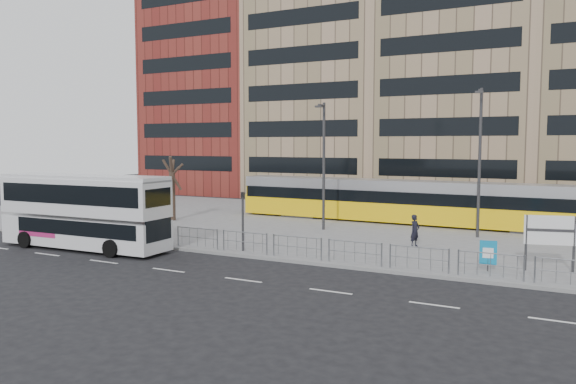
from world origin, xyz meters
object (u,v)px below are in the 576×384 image
at_px(station_sign, 550,233).
at_px(lamp_post_west, 323,161).
at_px(lamp_post_east, 480,157).
at_px(tram, 408,202).
at_px(traffic_light_west, 243,213).
at_px(ad_panel, 488,253).
at_px(double_decker_bus, 84,209).
at_px(bare_tree, 172,155).
at_px(pedestrian, 415,231).

bearing_deg(station_sign, lamp_post_west, 141.67).
bearing_deg(lamp_post_east, tram, 143.68).
bearing_deg(tram, lamp_post_east, -35.04).
height_order(traffic_light_west, lamp_post_east, lamp_post_east).
relative_size(station_sign, ad_panel, 1.82).
distance_m(double_decker_bus, bare_tree, 11.13).
distance_m(tram, station_sign, 15.18).
bearing_deg(traffic_light_west, ad_panel, 13.77).
relative_size(ad_panel, lamp_post_east, 0.15).
distance_m(double_decker_bus, pedestrian, 18.06).
height_order(pedestrian, lamp_post_east, lamp_post_east).
distance_m(tram, ad_panel, 14.84).
bearing_deg(double_decker_bus, ad_panel, 8.65).
height_order(pedestrian, bare_tree, bare_tree).
bearing_deg(double_decker_bus, lamp_post_west, 49.34).
relative_size(tram, pedestrian, 14.63).
relative_size(traffic_light_west, lamp_post_east, 0.35).
distance_m(pedestrian, lamp_post_west, 8.42).
bearing_deg(station_sign, bare_tree, 154.62).
xyz_separation_m(double_decker_bus, bare_tree, (-2.43, 10.51, 2.75)).
distance_m(traffic_light_west, lamp_post_west, 8.96).
bearing_deg(ad_panel, lamp_post_east, 90.08).
xyz_separation_m(double_decker_bus, pedestrian, (16.06, 8.18, -1.16)).
bearing_deg(double_decker_bus, traffic_light_west, 16.97).
bearing_deg(lamp_post_west, station_sign, -25.33).
bearing_deg(traffic_light_west, station_sign, 17.62).
height_order(tram, bare_tree, bare_tree).
xyz_separation_m(tram, station_sign, (9.50, -11.84, 0.20)).
distance_m(tram, pedestrian, 9.07).
distance_m(double_decker_bus, lamp_post_west, 14.86).
bearing_deg(lamp_post_east, ad_panel, -78.59).
xyz_separation_m(double_decker_bus, station_sign, (22.84, 4.96, -0.32)).
distance_m(double_decker_bus, station_sign, 23.38).
relative_size(tram, bare_tree, 3.80).
relative_size(traffic_light_west, bare_tree, 0.46).
height_order(double_decker_bus, bare_tree, bare_tree).
relative_size(ad_panel, bare_tree, 0.20).
xyz_separation_m(tram, pedestrian, (2.73, -8.62, -0.64)).
distance_m(lamp_post_west, bare_tree, 11.66).
distance_m(tram, lamp_post_east, 7.32).
bearing_deg(double_decker_bus, station_sign, 10.40).
xyz_separation_m(ad_panel, bare_tree, (-22.88, 6.71, 4.00)).
bearing_deg(pedestrian, lamp_post_west, 85.89).
height_order(double_decker_bus, traffic_light_west, double_decker_bus).
distance_m(ad_panel, lamp_post_west, 14.10).
bearing_deg(traffic_light_west, lamp_post_west, 93.97).
distance_m(ad_panel, bare_tree, 24.18).
distance_m(pedestrian, traffic_light_west, 9.41).
height_order(traffic_light_west, bare_tree, bare_tree).
distance_m(ad_panel, lamp_post_east, 10.14).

